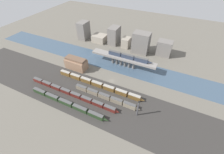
{
  "coord_description": "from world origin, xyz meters",
  "views": [
    {
      "loc": [
        42.71,
        -87.94,
        88.71
      ],
      "look_at": [
        0.0,
        0.6,
        3.92
      ],
      "focal_mm": 24.0,
      "sensor_mm": 36.0,
      "label": 1
    }
  ],
  "objects": [
    {
      "name": "city_block_tall",
      "position": [
        31.63,
        62.73,
        8.12
      ],
      "size": [
        15.06,
        11.0,
        16.23
      ],
      "primitive_type": "cube",
      "color": "slate",
      "rests_on": "ground"
    },
    {
      "name": "railbed_yard",
      "position": [
        0.0,
        -24.0,
        0.0
      ],
      "size": [
        280.0,
        42.0,
        0.01
      ],
      "primitive_type": "cube",
      "color": "#33302D",
      "rests_on": "ground"
    },
    {
      "name": "ground_plane",
      "position": [
        0.0,
        0.0,
        0.0
      ],
      "size": [
        400.0,
        400.0,
        0.0
      ],
      "primitive_type": "plane",
      "color": "#666056"
    },
    {
      "name": "warehouse_building",
      "position": [
        -38.72,
        2.2,
        5.39
      ],
      "size": [
        20.55,
        10.05,
        11.33
      ],
      "color": "#937056",
      "rests_on": "ground"
    },
    {
      "name": "train_yard_outer",
      "position": [
        -7.21,
        -11.15,
        2.06
      ],
      "size": [
        79.41,
        2.82,
        4.18
      ],
      "color": "brown",
      "rests_on": "ground"
    },
    {
      "name": "train_yard_near",
      "position": [
        -18.16,
        -38.28,
        1.83
      ],
      "size": [
        67.74,
        2.68,
        3.73
      ],
      "color": "#23381E",
      "rests_on": "ground"
    },
    {
      "name": "city_block_far_left",
      "position": [
        -67.25,
        58.41,
        10.73
      ],
      "size": [
        10.62,
        14.44,
        21.45
      ],
      "primitive_type": "cube",
      "color": "slate",
      "rests_on": "ground"
    },
    {
      "name": "city_block_right",
      "position": [
        -11.22,
        61.59,
        5.47
      ],
      "size": [
        8.49,
        11.41,
        10.94
      ],
      "primitive_type": "cube",
      "color": "gray",
      "rests_on": "ground"
    },
    {
      "name": "city_block_far_right",
      "position": [
        7.36,
        57.3,
        11.39
      ],
      "size": [
        17.58,
        12.35,
        22.78
      ],
      "primitive_type": "cube",
      "color": "slate",
      "rests_on": "ground"
    },
    {
      "name": "train_yard_far",
      "position": [
        4.43,
        -20.48,
        2.03
      ],
      "size": [
        54.78,
        2.61,
        4.14
      ],
      "color": "gray",
      "rests_on": "ground"
    },
    {
      "name": "signal_tower",
      "position": [
        31.37,
        -24.56,
        7.27
      ],
      "size": [
        1.0,
        0.97,
        14.82
      ],
      "color": "#4C4C51",
      "rests_on": "ground"
    },
    {
      "name": "train_on_bridge",
      "position": [
        5.64,
        25.19,
        11.83
      ],
      "size": [
        43.08,
        2.68,
        4.15
      ],
      "color": "#2D384C",
      "rests_on": "bridge"
    },
    {
      "name": "train_yard_mid",
      "position": [
        -21.07,
        -28.99,
        1.79
      ],
      "size": [
        81.56,
        2.65,
        3.64
      ],
      "color": "#5B1E19",
      "rests_on": "ground"
    },
    {
      "name": "river_water",
      "position": [
        0.0,
        25.19,
        0.0
      ],
      "size": [
        320.0,
        26.16,
        0.01
      ],
      "primitive_type": "cube",
      "color": "#3D5166",
      "rests_on": "ground"
    },
    {
      "name": "city_block_center",
      "position": [
        -27.4,
        63.37,
        10.11
      ],
      "size": [
        10.64,
        15.64,
        20.23
      ],
      "primitive_type": "cube",
      "color": "slate",
      "rests_on": "ground"
    },
    {
      "name": "bridge",
      "position": [
        -0.0,
        25.19,
        7.78
      ],
      "size": [
        64.55,
        7.77,
        9.8
      ],
      "color": "gray",
      "rests_on": "ground"
    },
    {
      "name": "city_block_left",
      "position": [
        -45.71,
        59.92,
        4.13
      ],
      "size": [
        16.23,
        13.8,
        8.26
      ],
      "primitive_type": "cube",
      "color": "gray",
      "rests_on": "ground"
    }
  ]
}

